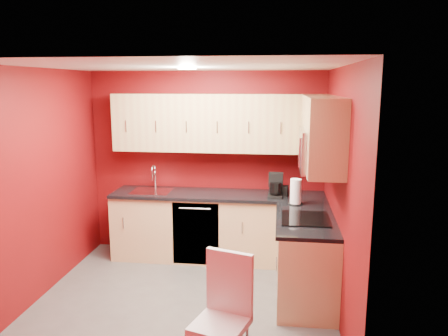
% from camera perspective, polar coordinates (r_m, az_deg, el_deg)
% --- Properties ---
extents(floor, '(3.20, 3.20, 0.00)m').
position_cam_1_polar(floor, '(5.01, -5.12, -16.75)').
color(floor, '#53504D').
rests_on(floor, ground).
extents(ceiling, '(3.20, 3.20, 0.00)m').
position_cam_1_polar(ceiling, '(4.45, -5.68, 13.13)').
color(ceiling, white).
rests_on(ceiling, wall_back).
extents(wall_back, '(3.20, 0.00, 3.20)m').
position_cam_1_polar(wall_back, '(6.01, -2.29, 0.60)').
color(wall_back, '#63090B').
rests_on(wall_back, floor).
extents(wall_front, '(3.20, 0.00, 3.20)m').
position_cam_1_polar(wall_front, '(3.18, -11.31, -9.01)').
color(wall_front, '#63090B').
rests_on(wall_front, floor).
extents(wall_left, '(0.00, 3.00, 3.00)m').
position_cam_1_polar(wall_left, '(5.16, -23.02, -2.00)').
color(wall_left, '#63090B').
rests_on(wall_left, floor).
extents(wall_right, '(0.00, 3.00, 3.00)m').
position_cam_1_polar(wall_right, '(4.51, 14.93, -3.25)').
color(wall_right, '#63090B').
rests_on(wall_right, floor).
extents(base_cabinets_back, '(2.80, 0.60, 0.87)m').
position_cam_1_polar(base_cabinets_back, '(5.90, -0.78, -7.77)').
color(base_cabinets_back, '#D3B678').
rests_on(base_cabinets_back, floor).
extents(base_cabinets_right, '(0.60, 1.30, 0.87)m').
position_cam_1_polar(base_cabinets_right, '(4.97, 10.57, -11.64)').
color(base_cabinets_right, '#D3B678').
rests_on(base_cabinets_right, floor).
extents(countertop_back, '(2.80, 0.63, 0.04)m').
position_cam_1_polar(countertop_back, '(5.75, -0.81, -3.53)').
color(countertop_back, black).
rests_on(countertop_back, base_cabinets_back).
extents(countertop_right, '(0.63, 1.27, 0.04)m').
position_cam_1_polar(countertop_right, '(4.80, 10.59, -6.68)').
color(countertop_right, black).
rests_on(countertop_right, base_cabinets_right).
extents(upper_cabinets_back, '(2.80, 0.35, 0.75)m').
position_cam_1_polar(upper_cabinets_back, '(5.73, -0.64, 5.91)').
color(upper_cabinets_back, tan).
rests_on(upper_cabinets_back, wall_back).
extents(upper_cabinets_right, '(0.35, 1.55, 0.75)m').
position_cam_1_polar(upper_cabinets_right, '(4.82, 12.54, 5.45)').
color(upper_cabinets_right, tan).
rests_on(upper_cabinets_right, wall_right).
extents(microwave, '(0.42, 0.76, 0.42)m').
position_cam_1_polar(microwave, '(4.60, 12.31, 2.36)').
color(microwave, silver).
rests_on(microwave, upper_cabinets_right).
extents(cooktop, '(0.50, 0.55, 0.01)m').
position_cam_1_polar(cooktop, '(4.76, 10.57, -6.51)').
color(cooktop, black).
rests_on(cooktop, countertop_right).
extents(sink, '(0.52, 0.42, 0.35)m').
position_cam_1_polar(sink, '(5.95, -9.41, -2.66)').
color(sink, silver).
rests_on(sink, countertop_back).
extents(dishwasher_front, '(0.60, 0.02, 0.82)m').
position_cam_1_polar(dishwasher_front, '(5.67, -3.72, -8.59)').
color(dishwasher_front, black).
rests_on(dishwasher_front, base_cabinets_back).
extents(downlight, '(0.20, 0.20, 0.01)m').
position_cam_1_polar(downlight, '(4.74, -4.85, 12.82)').
color(downlight, white).
rests_on(downlight, ceiling).
extents(coffee_maker, '(0.19, 0.25, 0.30)m').
position_cam_1_polar(coffee_maker, '(5.57, 6.74, -2.26)').
color(coffee_maker, black).
rests_on(coffee_maker, countertop_back).
extents(napkin_holder, '(0.14, 0.14, 0.13)m').
position_cam_1_polar(napkin_holder, '(5.68, 7.75, -2.95)').
color(napkin_holder, black).
rests_on(napkin_holder, countertop_back).
extents(paper_towel, '(0.18, 0.18, 0.31)m').
position_cam_1_polar(paper_towel, '(5.27, 9.35, -3.07)').
color(paper_towel, white).
rests_on(paper_towel, countertop_right).
extents(dining_chair, '(0.51, 0.52, 1.00)m').
position_cam_1_polar(dining_chair, '(3.65, -0.52, -19.08)').
color(dining_chair, silver).
rests_on(dining_chair, floor).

